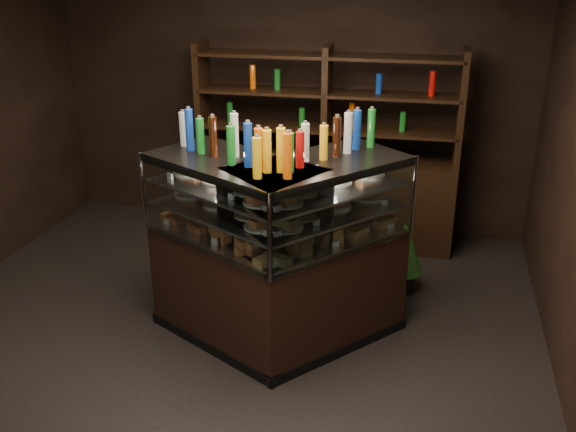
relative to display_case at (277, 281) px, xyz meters
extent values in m
plane|color=black|center=(-0.45, -0.18, -0.49)|extent=(5.00, 5.00, 0.00)
cube|color=black|center=(-0.45, 2.32, 1.01)|extent=(5.00, 0.02, 3.00)
cube|color=black|center=(0.29, 0.06, -0.06)|extent=(1.33, 1.40, 0.84)
cube|color=black|center=(0.29, 0.06, -0.45)|extent=(1.37, 1.45, 0.08)
cube|color=black|center=(0.29, 0.06, 0.93)|extent=(1.33, 1.40, 0.06)
cube|color=silver|center=(0.29, 0.06, 0.37)|extent=(1.26, 1.33, 0.02)
cube|color=silver|center=(0.29, 0.06, 0.57)|extent=(1.26, 1.33, 0.02)
cube|color=silver|center=(0.29, 0.06, 0.75)|extent=(1.26, 1.33, 0.02)
cube|color=white|center=(0.55, -0.16, 0.66)|extent=(0.84, 0.99, 0.60)
cylinder|color=silver|center=(0.96, 0.34, 0.66)|extent=(0.03, 0.03, 0.62)
cylinder|color=silver|center=(0.12, -0.64, 0.66)|extent=(0.03, 0.03, 0.62)
cube|color=black|center=(-0.30, -0.05, -0.06)|extent=(1.44, 1.18, 0.84)
cube|color=black|center=(-0.30, -0.05, -0.45)|extent=(1.49, 1.21, 0.08)
cube|color=black|center=(-0.30, -0.05, 0.93)|extent=(1.44, 1.18, 0.06)
cube|color=silver|center=(-0.30, -0.05, 0.37)|extent=(1.37, 1.11, 0.02)
cube|color=silver|center=(-0.30, -0.05, 0.57)|extent=(1.37, 1.11, 0.02)
cube|color=silver|center=(-0.30, -0.05, 0.75)|extent=(1.37, 1.11, 0.02)
cube|color=white|center=(-0.45, -0.35, 0.66)|extent=(1.14, 0.61, 0.60)
cylinder|color=silver|center=(0.12, -0.64, 0.66)|extent=(0.03, 0.03, 0.62)
cylinder|color=silver|center=(-1.02, -0.04, 0.66)|extent=(0.03, 0.03, 0.62)
cube|color=#C57746|center=(-0.03, -0.38, 0.41)|extent=(0.19, 0.20, 0.06)
cube|color=#C57746|center=(0.14, -0.17, 0.41)|extent=(0.19, 0.20, 0.06)
cube|color=#C57746|center=(0.32, 0.04, 0.41)|extent=(0.19, 0.20, 0.06)
cube|color=#C57746|center=(0.50, 0.24, 0.41)|extent=(0.19, 0.20, 0.06)
cube|color=#C57746|center=(0.67, 0.45, 0.41)|extent=(0.19, 0.20, 0.06)
cylinder|color=white|center=(-0.02, -0.32, 0.59)|extent=(0.24, 0.24, 0.02)
cube|color=#C57746|center=(-0.02, -0.32, 0.62)|extent=(0.17, 0.18, 0.05)
cylinder|color=white|center=(0.19, -0.07, 0.59)|extent=(0.24, 0.24, 0.02)
cube|color=#C57746|center=(0.19, -0.07, 0.62)|extent=(0.17, 0.18, 0.05)
cylinder|color=white|center=(0.40, 0.18, 0.59)|extent=(0.24, 0.24, 0.02)
cube|color=#C57746|center=(0.40, 0.18, 0.62)|extent=(0.17, 0.18, 0.05)
cylinder|color=white|center=(0.61, 0.43, 0.59)|extent=(0.24, 0.24, 0.02)
cube|color=#C57746|center=(0.61, 0.43, 0.62)|extent=(0.17, 0.18, 0.05)
cylinder|color=white|center=(-0.02, -0.32, 0.76)|extent=(0.24, 0.24, 0.02)
cube|color=#C57746|center=(-0.02, -0.32, 0.80)|extent=(0.17, 0.18, 0.05)
cylinder|color=white|center=(0.19, -0.07, 0.76)|extent=(0.24, 0.24, 0.02)
cube|color=#C57746|center=(0.19, -0.07, 0.80)|extent=(0.17, 0.18, 0.05)
cylinder|color=white|center=(0.40, 0.18, 0.76)|extent=(0.24, 0.24, 0.02)
cube|color=#C57746|center=(0.40, 0.18, 0.80)|extent=(0.17, 0.18, 0.05)
cylinder|color=white|center=(0.61, 0.43, 0.76)|extent=(0.24, 0.24, 0.02)
cube|color=#C57746|center=(0.61, 0.43, 0.80)|extent=(0.17, 0.18, 0.05)
cube|color=#C57746|center=(-0.79, 0.17, 0.41)|extent=(0.20, 0.16, 0.06)
cube|color=#C57746|center=(-0.55, 0.04, 0.41)|extent=(0.20, 0.16, 0.06)
cube|color=#C57746|center=(-0.31, -0.08, 0.41)|extent=(0.20, 0.16, 0.06)
cube|color=#C57746|center=(-0.07, -0.21, 0.41)|extent=(0.20, 0.16, 0.06)
cube|color=#C57746|center=(0.17, -0.34, 0.41)|extent=(0.20, 0.16, 0.06)
cylinder|color=white|center=(-0.73, 0.18, 0.59)|extent=(0.24, 0.24, 0.02)
cube|color=#C57746|center=(-0.73, 0.18, 0.62)|extent=(0.19, 0.15, 0.05)
cylinder|color=white|center=(-0.44, 0.02, 0.59)|extent=(0.24, 0.24, 0.02)
cube|color=#C57746|center=(-0.44, 0.02, 0.62)|extent=(0.19, 0.15, 0.05)
cylinder|color=white|center=(-0.15, -0.13, 0.59)|extent=(0.24, 0.24, 0.02)
cube|color=#C57746|center=(-0.15, -0.13, 0.62)|extent=(0.19, 0.15, 0.05)
cylinder|color=white|center=(0.14, -0.29, 0.59)|extent=(0.24, 0.24, 0.02)
cube|color=#C57746|center=(0.14, -0.29, 0.62)|extent=(0.19, 0.15, 0.05)
cylinder|color=white|center=(-0.73, 0.18, 0.76)|extent=(0.24, 0.24, 0.02)
cube|color=#C57746|center=(-0.73, 0.18, 0.80)|extent=(0.19, 0.15, 0.05)
cylinder|color=white|center=(-0.44, 0.02, 0.76)|extent=(0.24, 0.24, 0.02)
cube|color=#C57746|center=(-0.44, 0.02, 0.80)|extent=(0.19, 0.15, 0.05)
cylinder|color=white|center=(-0.15, -0.13, 0.76)|extent=(0.24, 0.24, 0.02)
cube|color=#C57746|center=(-0.15, -0.13, 0.80)|extent=(0.19, 0.15, 0.05)
cylinder|color=white|center=(0.14, -0.29, 0.76)|extent=(0.24, 0.24, 0.02)
cube|color=#C57746|center=(0.14, -0.29, 0.80)|extent=(0.19, 0.15, 0.05)
cylinder|color=#147223|center=(-0.06, -0.36, 1.10)|extent=(0.06, 0.06, 0.28)
cylinder|color=silver|center=(-0.06, -0.36, 1.25)|extent=(0.03, 0.03, 0.02)
cylinder|color=black|center=(0.02, -0.26, 1.10)|extent=(0.06, 0.06, 0.28)
cylinder|color=silver|center=(0.02, -0.26, 1.25)|extent=(0.03, 0.03, 0.02)
cylinder|color=#B20C0A|center=(0.10, -0.17, 1.10)|extent=(0.06, 0.06, 0.28)
cylinder|color=silver|center=(0.10, -0.17, 1.25)|extent=(0.03, 0.03, 0.02)
cylinder|color=#0F38B2|center=(0.18, -0.08, 1.10)|extent=(0.06, 0.06, 0.28)
cylinder|color=silver|center=(0.18, -0.08, 1.25)|extent=(0.03, 0.03, 0.02)
cylinder|color=silver|center=(0.26, 0.01, 1.10)|extent=(0.06, 0.06, 0.28)
cylinder|color=silver|center=(0.26, 0.01, 1.25)|extent=(0.03, 0.03, 0.02)
cylinder|color=#D8590A|center=(0.33, 0.10, 1.10)|extent=(0.06, 0.06, 0.28)
cylinder|color=silver|center=(0.33, 0.10, 1.25)|extent=(0.03, 0.03, 0.02)
cylinder|color=yellow|center=(0.41, 0.20, 1.10)|extent=(0.06, 0.06, 0.28)
cylinder|color=silver|center=(0.41, 0.20, 1.25)|extent=(0.03, 0.03, 0.02)
cylinder|color=#147223|center=(0.49, 0.29, 1.10)|extent=(0.06, 0.06, 0.28)
cylinder|color=silver|center=(0.49, 0.29, 1.25)|extent=(0.03, 0.03, 0.02)
cylinder|color=black|center=(0.57, 0.38, 1.10)|extent=(0.06, 0.06, 0.28)
cylinder|color=silver|center=(0.57, 0.38, 1.25)|extent=(0.03, 0.03, 0.02)
cylinder|color=#B20C0A|center=(0.65, 0.47, 1.10)|extent=(0.06, 0.06, 0.28)
cylinder|color=silver|center=(0.65, 0.47, 1.25)|extent=(0.03, 0.03, 0.02)
cylinder|color=#147223|center=(-0.77, 0.20, 1.10)|extent=(0.06, 0.06, 0.28)
cylinder|color=silver|center=(-0.77, 0.20, 1.25)|extent=(0.03, 0.03, 0.02)
cylinder|color=black|center=(-0.67, 0.14, 1.10)|extent=(0.06, 0.06, 0.28)
cylinder|color=silver|center=(-0.67, 0.14, 1.25)|extent=(0.03, 0.03, 0.02)
cylinder|color=#B20C0A|center=(-0.56, 0.09, 1.10)|extent=(0.06, 0.06, 0.28)
cylinder|color=silver|center=(-0.56, 0.09, 1.25)|extent=(0.03, 0.03, 0.02)
cylinder|color=#0F38B2|center=(-0.46, 0.03, 1.10)|extent=(0.06, 0.06, 0.28)
cylinder|color=silver|center=(-0.46, 0.03, 1.25)|extent=(0.03, 0.03, 0.02)
cylinder|color=silver|center=(-0.35, -0.03, 1.10)|extent=(0.06, 0.06, 0.28)
cylinder|color=silver|center=(-0.35, -0.03, 1.25)|extent=(0.03, 0.03, 0.02)
cylinder|color=#D8590A|center=(-0.24, -0.08, 1.10)|extent=(0.06, 0.06, 0.28)
cylinder|color=silver|center=(-0.24, -0.08, 1.25)|extent=(0.03, 0.03, 0.02)
cylinder|color=yellow|center=(-0.14, -0.14, 1.10)|extent=(0.06, 0.06, 0.28)
cylinder|color=silver|center=(-0.14, -0.14, 1.25)|extent=(0.03, 0.03, 0.02)
cylinder|color=#147223|center=(-0.03, -0.20, 1.10)|extent=(0.06, 0.06, 0.28)
cylinder|color=silver|center=(-0.03, -0.20, 1.25)|extent=(0.03, 0.03, 0.02)
cylinder|color=black|center=(0.08, -0.25, 1.10)|extent=(0.06, 0.06, 0.28)
cylinder|color=silver|center=(0.08, -0.25, 1.25)|extent=(0.03, 0.03, 0.02)
cylinder|color=#B20C0A|center=(0.18, -0.31, 1.10)|extent=(0.06, 0.06, 0.28)
cylinder|color=silver|center=(0.18, -0.31, 1.25)|extent=(0.03, 0.03, 0.02)
cylinder|color=black|center=(0.90, 1.02, -0.40)|extent=(0.23, 0.23, 0.17)
cone|color=#17501D|center=(0.90, 1.02, -0.08)|extent=(0.34, 0.34, 0.47)
cone|color=#17501D|center=(0.90, 1.02, 0.08)|extent=(0.27, 0.27, 0.33)
cube|color=black|center=(0.03, 1.87, -0.04)|extent=(2.58, 0.49, 0.90)
cube|color=black|center=(-1.23, 1.84, 0.96)|extent=(0.07, 0.38, 1.10)
cube|color=black|center=(0.03, 1.87, 0.96)|extent=(0.07, 0.38, 1.10)
cube|color=black|center=(1.29, 1.91, 0.96)|extent=(0.07, 0.38, 1.10)
cube|color=black|center=(0.03, 1.87, 0.71)|extent=(2.53, 0.45, 0.03)
cube|color=black|center=(0.03, 1.87, 1.06)|extent=(2.53, 0.45, 0.03)
cube|color=black|center=(0.03, 1.87, 1.41)|extent=(2.53, 0.45, 0.03)
cylinder|color=#147223|center=(-0.95, 1.84, 0.84)|extent=(0.06, 0.06, 0.22)
cylinder|color=black|center=(-0.70, 1.85, 0.84)|extent=(0.06, 0.06, 0.22)
cylinder|color=#B20C0A|center=(-0.46, 1.86, 0.84)|extent=(0.06, 0.06, 0.22)
cylinder|color=#0F38B2|center=(-0.21, 1.86, 0.84)|extent=(0.06, 0.06, 0.22)
cylinder|color=silver|center=(0.03, 1.87, 0.84)|extent=(0.06, 0.06, 0.22)
cylinder|color=#D8590A|center=(0.27, 1.88, 0.84)|extent=(0.06, 0.06, 0.22)
cylinder|color=yellow|center=(0.52, 1.89, 0.84)|extent=(0.06, 0.06, 0.22)
cylinder|color=#147223|center=(0.76, 1.89, 0.84)|extent=(0.06, 0.06, 0.22)
cylinder|color=black|center=(1.01, 1.90, 0.84)|extent=(0.06, 0.06, 0.22)
camera|label=1|loc=(1.08, -4.18, 2.32)|focal=40.00mm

